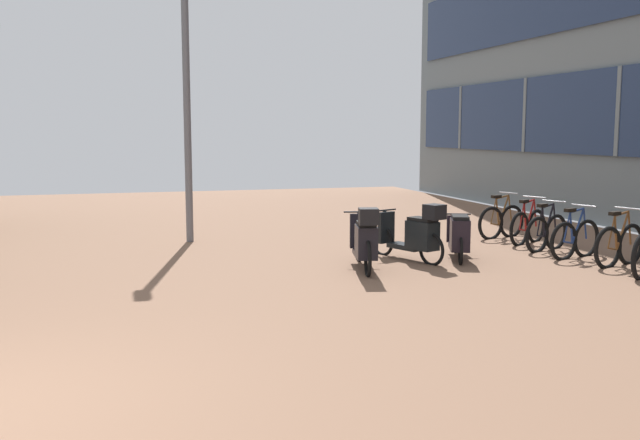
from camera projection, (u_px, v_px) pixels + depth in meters
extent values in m
cube|color=#89624A|center=(492.00, 368.00, 6.50)|extent=(14.40, 40.00, 0.05)
cube|color=slate|center=(619.00, 111.00, 15.35)|extent=(0.10, 0.12, 1.95)
cube|color=slate|center=(526.00, 115.00, 18.83)|extent=(0.10, 0.12, 1.95)
cube|color=slate|center=(461.00, 118.00, 22.31)|extent=(0.10, 0.12, 1.95)
torus|color=black|center=(608.00, 248.00, 11.14)|extent=(0.69, 0.28, 0.70)
torus|color=black|center=(631.00, 245.00, 11.49)|extent=(0.69, 0.28, 0.70)
cylinder|color=brown|center=(623.00, 230.00, 11.32)|extent=(0.30, 0.13, 0.61)
cylinder|color=brown|center=(616.00, 233.00, 11.22)|extent=(0.14, 0.08, 0.56)
cylinder|color=brown|center=(622.00, 214.00, 11.25)|extent=(0.37, 0.15, 0.08)
cylinder|color=brown|center=(612.00, 249.00, 11.21)|extent=(0.24, 0.10, 0.08)
cylinder|color=brown|center=(611.00, 232.00, 11.15)|extent=(0.16, 0.07, 0.51)
cylinder|color=brown|center=(630.00, 228.00, 11.42)|extent=(0.14, 0.07, 0.56)
cube|color=black|center=(615.00, 213.00, 11.15)|extent=(0.24, 0.15, 0.06)
cylinder|color=#ADADB2|center=(629.00, 208.00, 11.35)|extent=(0.17, 0.46, 0.02)
torus|color=black|center=(564.00, 242.00, 11.84)|extent=(0.67, 0.26, 0.68)
torus|color=black|center=(586.00, 239.00, 12.17)|extent=(0.67, 0.26, 0.68)
cylinder|color=navy|center=(578.00, 226.00, 12.00)|extent=(0.29, 0.12, 0.60)
cylinder|color=navy|center=(571.00, 228.00, 11.91)|extent=(0.14, 0.07, 0.54)
cylinder|color=navy|center=(577.00, 210.00, 11.94)|extent=(0.36, 0.14, 0.08)
cylinder|color=navy|center=(568.00, 242.00, 11.90)|extent=(0.23, 0.10, 0.07)
cylinder|color=navy|center=(567.00, 227.00, 11.84)|extent=(0.16, 0.07, 0.50)
cylinder|color=navy|center=(585.00, 224.00, 12.10)|extent=(0.14, 0.07, 0.54)
cube|color=black|center=(570.00, 210.00, 11.84)|extent=(0.24, 0.15, 0.06)
cylinder|color=#ADADB2|center=(584.00, 206.00, 12.03)|extent=(0.16, 0.47, 0.02)
torus|color=black|center=(537.00, 235.00, 12.57)|extent=(0.65, 0.32, 0.68)
torus|color=black|center=(556.00, 232.00, 12.94)|extent=(0.65, 0.32, 0.68)
cylinder|color=black|center=(549.00, 220.00, 12.76)|extent=(0.28, 0.14, 0.59)
cylinder|color=black|center=(543.00, 222.00, 12.65)|extent=(0.13, 0.08, 0.54)
cylinder|color=black|center=(548.00, 206.00, 12.70)|extent=(0.34, 0.17, 0.08)
cylinder|color=black|center=(541.00, 236.00, 12.65)|extent=(0.22, 0.11, 0.07)
cylinder|color=black|center=(540.00, 221.00, 12.58)|extent=(0.15, 0.08, 0.49)
cylinder|color=black|center=(555.00, 218.00, 12.87)|extent=(0.14, 0.08, 0.54)
cube|color=black|center=(542.00, 205.00, 12.59)|extent=(0.24, 0.17, 0.06)
cylinder|color=#ADADB2|center=(554.00, 201.00, 12.80)|extent=(0.21, 0.45, 0.02)
torus|color=black|center=(519.00, 229.00, 13.32)|extent=(0.63, 0.38, 0.68)
torus|color=black|center=(536.00, 226.00, 13.77)|extent=(0.63, 0.38, 0.68)
cylinder|color=maroon|center=(530.00, 215.00, 13.56)|extent=(0.29, 0.18, 0.59)
cylinder|color=maroon|center=(525.00, 217.00, 13.43)|extent=(0.14, 0.10, 0.54)
cylinder|color=maroon|center=(529.00, 201.00, 13.49)|extent=(0.36, 0.22, 0.08)
cylinder|color=maroon|center=(523.00, 230.00, 13.41)|extent=(0.23, 0.14, 0.07)
cylinder|color=maroon|center=(522.00, 216.00, 13.34)|extent=(0.16, 0.10, 0.49)
cylinder|color=maroon|center=(535.00, 213.00, 13.70)|extent=(0.14, 0.10, 0.54)
cube|color=black|center=(524.00, 201.00, 13.36)|extent=(0.24, 0.18, 0.06)
cylinder|color=#ADADB2|center=(534.00, 197.00, 13.62)|extent=(0.25, 0.43, 0.02)
torus|color=black|center=(491.00, 224.00, 14.11)|extent=(0.68, 0.26, 0.69)
torus|color=black|center=(511.00, 222.00, 14.44)|extent=(0.68, 0.26, 0.69)
cylinder|color=brown|center=(504.00, 210.00, 14.28)|extent=(0.29, 0.12, 0.61)
cylinder|color=brown|center=(497.00, 212.00, 14.18)|extent=(0.14, 0.07, 0.55)
cylinder|color=brown|center=(502.00, 197.00, 14.22)|extent=(0.36, 0.14, 0.08)
cylinder|color=brown|center=(495.00, 224.00, 14.18)|extent=(0.23, 0.09, 0.07)
cylinder|color=brown|center=(494.00, 211.00, 14.12)|extent=(0.16, 0.07, 0.50)
cylinder|color=brown|center=(510.00, 208.00, 14.37)|extent=(0.14, 0.07, 0.55)
cube|color=black|center=(496.00, 197.00, 14.12)|extent=(0.24, 0.15, 0.06)
cylinder|color=#ADADB2|center=(509.00, 193.00, 14.30)|extent=(0.16, 0.47, 0.02)
torus|color=black|center=(461.00, 251.00, 11.44)|extent=(0.23, 0.46, 0.48)
torus|color=black|center=(455.00, 240.00, 12.59)|extent=(0.23, 0.46, 0.48)
cube|color=black|center=(458.00, 247.00, 12.02)|extent=(0.51, 0.71, 0.08)
cube|color=black|center=(460.00, 235.00, 11.62)|extent=(0.48, 0.59, 0.52)
cube|color=black|center=(460.00, 217.00, 11.58)|extent=(0.42, 0.53, 0.06)
cylinder|color=black|center=(456.00, 227.00, 12.54)|extent=(0.11, 0.14, 0.48)
cube|color=black|center=(456.00, 229.00, 12.47)|extent=(0.33, 0.20, 0.48)
cylinder|color=black|center=(456.00, 214.00, 12.48)|extent=(0.49, 0.23, 0.03)
torus|color=black|center=(368.00, 259.00, 10.52)|extent=(0.19, 0.57, 0.58)
torus|color=black|center=(359.00, 245.00, 11.74)|extent=(0.19, 0.57, 0.58)
cube|color=black|center=(363.00, 253.00, 11.13)|extent=(0.43, 0.74, 0.08)
cube|color=black|center=(366.00, 242.00, 10.71)|extent=(0.42, 0.60, 0.49)
cube|color=black|center=(366.00, 224.00, 10.68)|extent=(0.37, 0.54, 0.06)
cylinder|color=black|center=(359.00, 229.00, 11.68)|extent=(0.10, 0.13, 0.58)
cube|color=black|center=(360.00, 231.00, 11.61)|extent=(0.33, 0.15, 0.57)
cylinder|color=black|center=(359.00, 212.00, 11.62)|extent=(0.51, 0.15, 0.03)
cube|color=black|center=(369.00, 216.00, 10.39)|extent=(0.34, 0.34, 0.24)
torus|color=black|center=(431.00, 250.00, 11.40)|extent=(0.25, 0.53, 0.55)
torus|color=black|center=(382.00, 241.00, 12.32)|extent=(0.25, 0.53, 0.55)
cube|color=black|center=(406.00, 246.00, 11.86)|extent=(0.50, 0.71, 0.08)
cube|color=black|center=(422.00, 235.00, 11.54)|extent=(0.47, 0.59, 0.47)
cube|color=black|center=(422.00, 219.00, 11.50)|extent=(0.41, 0.53, 0.06)
cylinder|color=black|center=(383.00, 226.00, 12.26)|extent=(0.11, 0.14, 0.55)
cube|color=black|center=(386.00, 227.00, 12.21)|extent=(0.33, 0.19, 0.54)
cylinder|color=black|center=(385.00, 210.00, 12.21)|extent=(0.49, 0.21, 0.03)
cube|color=black|center=(434.00, 212.00, 11.28)|extent=(0.36, 0.36, 0.24)
cylinder|color=slate|center=(187.00, 109.00, 13.49)|extent=(0.14, 0.14, 5.14)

